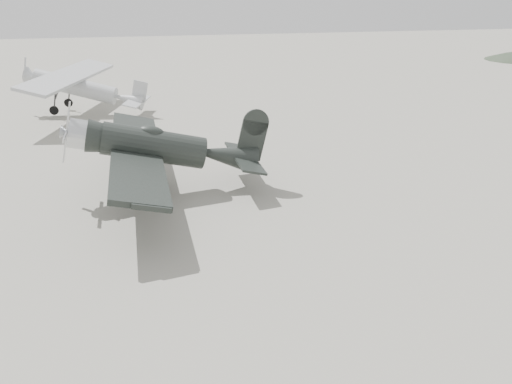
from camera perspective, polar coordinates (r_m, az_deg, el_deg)
ground at (r=15.84m, az=1.78°, el=-9.51°), size 160.00×160.00×0.00m
lowwing_monoplane at (r=21.61m, az=-10.54°, el=4.99°), size 8.45×11.73×3.81m
highwing_monoplane at (r=36.96m, az=-19.47°, el=11.57°), size 8.56×11.92×3.38m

